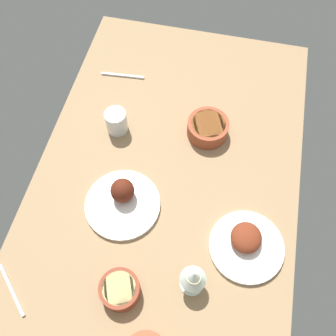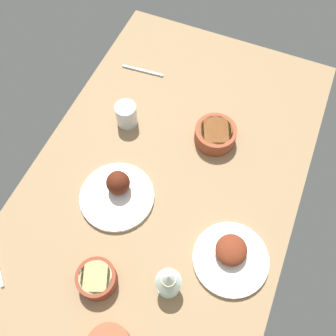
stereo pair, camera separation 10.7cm
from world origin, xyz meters
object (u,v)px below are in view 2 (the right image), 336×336
(wine_glass, at_px, (168,279))
(fork_loose, at_px, (143,71))
(bowl_soup, at_px, (215,134))
(water_tumbler, at_px, (126,115))
(plate_near_viewer, at_px, (117,192))
(plate_center_main, at_px, (231,256))
(bowl_pasta, at_px, (97,279))

(wine_glass, bearing_deg, fork_loose, -150.30)
(bowl_soup, height_order, water_tumbler, water_tumbler)
(water_tumbler, bearing_deg, plate_near_viewer, 19.62)
(plate_center_main, relative_size, wine_glass, 1.67)
(bowl_pasta, relative_size, water_tumbler, 1.28)
(bowl_soup, bearing_deg, water_tumbler, -80.77)
(plate_near_viewer, distance_m, fork_loose, 0.55)
(bowl_soup, distance_m, fork_loose, 0.42)
(bowl_pasta, height_order, fork_loose, bowl_pasta)
(plate_near_viewer, height_order, fork_loose, plate_near_viewer)
(wine_glass, distance_m, fork_loose, 0.86)
(plate_center_main, distance_m, water_tumbler, 0.61)
(plate_center_main, relative_size, bowl_pasta, 1.99)
(bowl_soup, height_order, fork_loose, bowl_soup)
(bowl_pasta, bearing_deg, water_tumbler, -162.97)
(plate_near_viewer, bearing_deg, bowl_pasta, 14.32)
(bowl_pasta, distance_m, fork_loose, 0.84)
(fork_loose, bearing_deg, plate_near_viewer, -78.72)
(plate_near_viewer, bearing_deg, fork_loose, -164.05)
(plate_center_main, height_order, fork_loose, plate_center_main)
(plate_near_viewer, distance_m, bowl_soup, 0.40)
(bowl_pasta, bearing_deg, fork_loose, -164.60)
(plate_center_main, bearing_deg, bowl_pasta, -57.28)
(wine_glass, relative_size, water_tumbler, 1.53)
(fork_loose, bearing_deg, bowl_pasta, -79.28)
(wine_glass, xyz_separation_m, water_tumbler, (-0.49, -0.37, -0.05))
(bowl_soup, bearing_deg, wine_glass, 4.84)
(plate_center_main, relative_size, fork_loose, 1.34)
(plate_near_viewer, relative_size, bowl_soup, 1.67)
(bowl_pasta, xyz_separation_m, bowl_soup, (-0.61, 0.15, 0.00))
(fork_loose, bearing_deg, plate_center_main, -50.80)
(plate_center_main, distance_m, wine_glass, 0.22)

